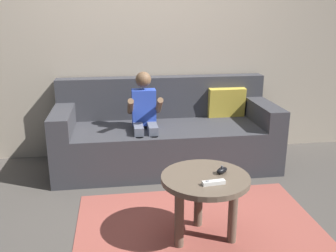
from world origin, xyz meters
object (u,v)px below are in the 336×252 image
object	(u,v)px
coffee_table	(205,188)
game_remote_white_near_edge	(214,183)
nunchuk_black	(222,170)
person_seated_on_couch	(145,117)
couch	(167,136)

from	to	relation	value
coffee_table	game_remote_white_near_edge	distance (m)	0.16
coffee_table	nunchuk_black	bearing A→B (deg)	10.02
person_seated_on_couch	nunchuk_black	xyz separation A→B (m)	(0.40, -1.11, -0.06)
person_seated_on_couch	game_remote_white_near_edge	distance (m)	1.30
game_remote_white_near_edge	couch	bearing A→B (deg)	93.33
coffee_table	game_remote_white_near_edge	world-z (taller)	game_remote_white_near_edge
person_seated_on_couch	game_remote_white_near_edge	bearing A→B (deg)	-76.33
person_seated_on_couch	nunchuk_black	size ratio (longest dim) A/B	9.44
person_seated_on_couch	nunchuk_black	distance (m)	1.18
person_seated_on_couch	game_remote_white_near_edge	size ratio (longest dim) A/B	6.52
game_remote_white_near_edge	nunchuk_black	bearing A→B (deg)	57.82
game_remote_white_near_edge	coffee_table	bearing A→B (deg)	98.70
couch	coffee_table	bearing A→B (deg)	-87.20
person_seated_on_couch	nunchuk_black	bearing A→B (deg)	-70.19
coffee_table	game_remote_white_near_edge	bearing A→B (deg)	-81.30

